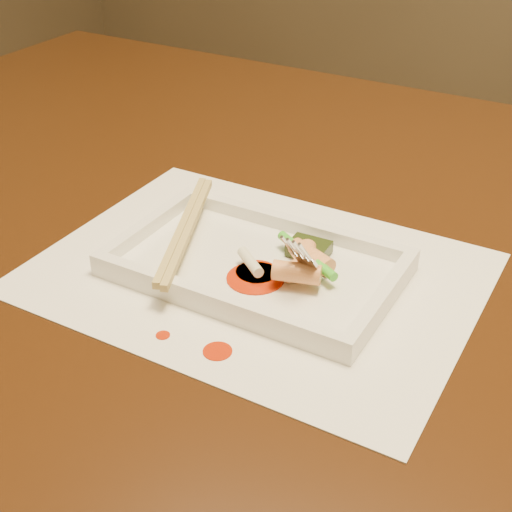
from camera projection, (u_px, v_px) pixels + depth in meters
The scene contains 21 objects.
table at pixel (286, 287), 0.83m from camera, with size 1.40×0.90×0.75m.
placemat at pixel (256, 273), 0.67m from camera, with size 0.40×0.30×0.00m, color white.
sauce_splatter_a at pixel (218, 351), 0.57m from camera, with size 0.02×0.02×0.00m, color #BD2505.
sauce_splatter_b at pixel (163, 335), 0.59m from camera, with size 0.01×0.01×0.00m, color #BD2505.
plate_base at pixel (256, 269), 0.66m from camera, with size 0.26×0.16×0.01m, color white.
plate_rim_far at pixel (293, 224), 0.71m from camera, with size 0.26×0.01×0.01m, color white.
plate_rim_near at pixel (213, 299), 0.60m from camera, with size 0.26×0.01×0.01m, color white.
plate_rim_left at pixel (148, 226), 0.71m from camera, with size 0.01×0.14×0.01m, color white.
plate_rim_right at pixel (382, 297), 0.61m from camera, with size 0.01×0.14×0.01m, color white.
veg_piece at pixel (309, 248), 0.67m from camera, with size 0.04×0.03×0.01m, color black.
scallion_white at pixel (250, 262), 0.64m from camera, with size 0.01×0.01×0.04m, color #EAEACC.
scallion_green at pixel (307, 255), 0.65m from camera, with size 0.01×0.01×0.09m, color green.
chopstick_a at pixel (182, 227), 0.69m from camera, with size 0.01×0.20×0.01m, color tan.
chopstick_b at pixel (189, 229), 0.68m from camera, with size 0.01×0.20×0.01m, color tan.
fork at pixel (338, 204), 0.61m from camera, with size 0.09×0.10×0.14m, color silver, non-canonical shape.
sauce_blob_0 at pixel (255, 278), 0.64m from camera, with size 0.05×0.05×0.00m, color #BD2505.
sauce_blob_1 at pixel (257, 272), 0.65m from camera, with size 0.04×0.04×0.00m, color #BD2505.
rice_cake_0 at pixel (312, 257), 0.65m from camera, with size 0.02×0.02×0.05m, color #F3B671.
rice_cake_1 at pixel (303, 267), 0.64m from camera, with size 0.02×0.02×0.04m, color #F3B671.
rice_cake_2 at pixel (297, 273), 0.62m from camera, with size 0.02×0.02×0.04m, color #F3B671.
rice_cake_3 at pixel (306, 259), 0.65m from camera, with size 0.02×0.02×0.04m, color #F3B671.
Camera 1 is at (0.30, -0.61, 1.12)m, focal length 50.00 mm.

